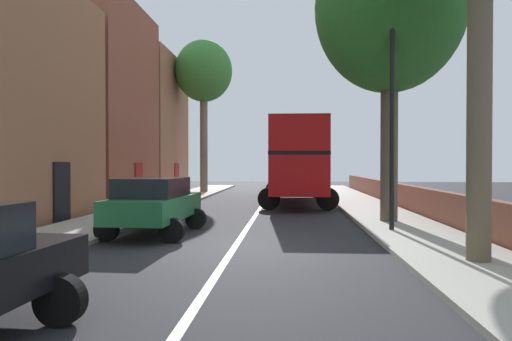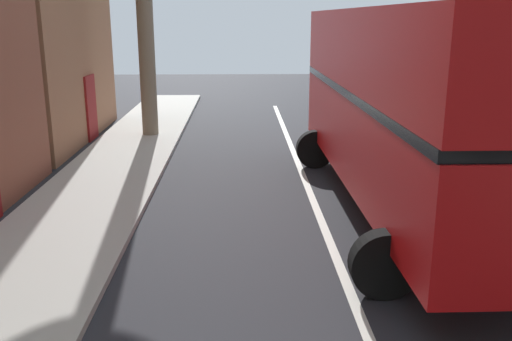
{
  "view_description": "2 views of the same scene",
  "coord_description": "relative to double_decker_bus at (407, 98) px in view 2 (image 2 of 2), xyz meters",
  "views": [
    {
      "loc": [
        1.33,
        -11.09,
        2.02
      ],
      "look_at": [
        -0.21,
        9.98,
        1.73
      ],
      "focal_mm": 31.97,
      "sensor_mm": 36.0,
      "label": 1
    },
    {
      "loc": [
        -1.6,
        1.7,
        3.89
      ],
      "look_at": [
        -1.39,
        8.99,
        1.89
      ],
      "focal_mm": 39.18,
      "sensor_mm": 36.0,
      "label": 2
    }
  ],
  "objects": [
    {
      "name": "double_decker_bus",
      "position": [
        0.0,
        0.0,
        0.0
      ],
      "size": [
        3.6,
        10.66,
        4.06
      ],
      "color": "#B90E10",
      "rests_on": "ground"
    }
  ]
}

